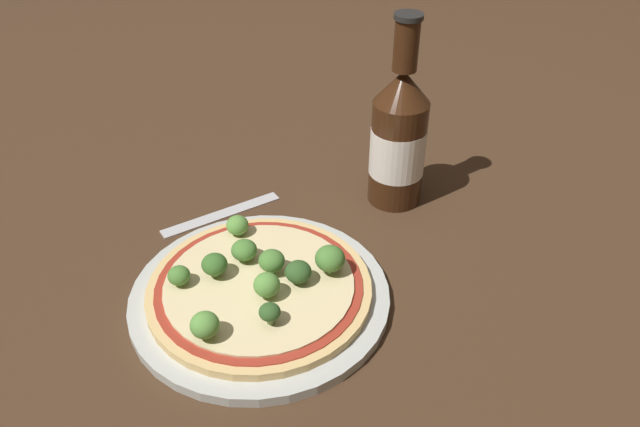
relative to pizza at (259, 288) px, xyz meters
The scene contains 15 objects.
ground_plane 0.02m from the pizza, ahead, with size 3.00×3.00×0.00m, color #3D2819.
plate 0.01m from the pizza, 21.18° to the right, with size 0.29×0.29×0.01m.
pizza is the anchor object (origin of this frame).
broccoli_floret_0 0.05m from the pizza, 65.03° to the left, with size 0.03×0.03×0.03m.
broccoli_floret_1 0.03m from the pizza, 113.74° to the left, with size 0.03×0.03×0.03m.
broccoli_floret_2 0.09m from the pizza, 55.93° to the right, with size 0.03×0.03×0.03m.
broccoli_floret_3 0.03m from the pizza, ahead, with size 0.03×0.03×0.03m.
broccoli_floret_4 0.05m from the pizza, 129.95° to the right, with size 0.03×0.03×0.03m.
broccoli_floret_5 0.07m from the pizza, 10.49° to the right, with size 0.02×0.02×0.02m.
broccoli_floret_6 0.08m from the pizza, 76.38° to the left, with size 0.03×0.03×0.03m.
broccoli_floret_7 0.09m from the pizza, behind, with size 0.03×0.03×0.02m.
broccoli_floret_8 0.05m from the pizza, behind, with size 0.03×0.03×0.03m.
broccoli_floret_9 0.09m from the pizza, 115.15° to the right, with size 0.02×0.02×0.02m.
beer_bottle 0.27m from the pizza, 113.54° to the left, with size 0.07×0.07×0.25m.
fork 0.17m from the pizza, behind, with size 0.03×0.17×0.00m.
Camera 1 is at (0.47, -0.16, 0.49)m, focal length 35.00 mm.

